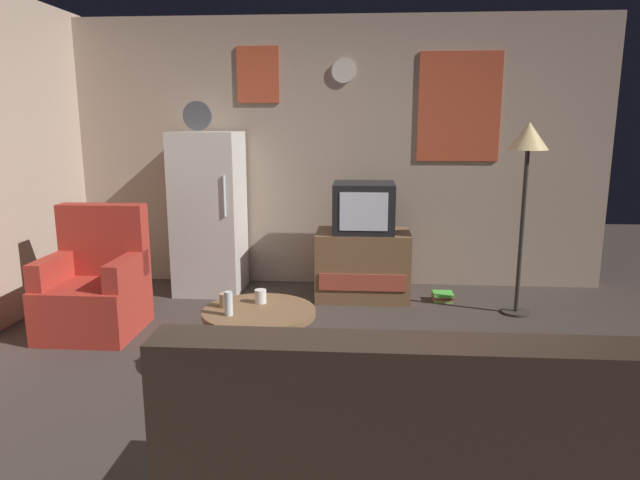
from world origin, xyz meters
name	(u,v)px	position (x,y,z in m)	size (l,w,h in m)	color
ground_plane	(312,393)	(0.00, 0.00, 0.00)	(12.00, 12.00, 0.00)	#3D332D
wall_with_art	(334,153)	(0.01, 2.45, 1.29)	(5.20, 0.12, 2.56)	tan
fridge	(209,212)	(-1.14, 2.06, 0.75)	(0.60, 0.62, 1.77)	silver
tv_stand	(363,265)	(0.30, 1.92, 0.31)	(0.84, 0.53, 0.62)	brown
crt_tv	(364,207)	(0.30, 1.92, 0.84)	(0.54, 0.51, 0.44)	black
standing_lamp	(528,151)	(1.60, 1.57, 1.36)	(0.32, 0.32, 1.59)	#332D28
coffee_table	(260,341)	(-0.36, 0.26, 0.21)	(0.72, 0.72, 0.43)	brown
wine_glass	(229,303)	(-0.53, 0.15, 0.50)	(0.05, 0.05, 0.15)	silver
mug_ceramic_white	(261,296)	(-0.37, 0.40, 0.47)	(0.08, 0.08, 0.09)	silver
mug_ceramic_tan	(225,300)	(-0.58, 0.30, 0.47)	(0.08, 0.08, 0.09)	tan
armchair	(96,288)	(-1.75, 0.93, 0.34)	(0.68, 0.68, 0.96)	#A52D23
couch	(404,471)	(0.45, -1.21, 0.31)	(1.70, 0.80, 0.92)	#38281E
book_stack	(443,297)	(1.02, 1.85, 0.04)	(0.19, 0.17, 0.08)	#9DBF53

